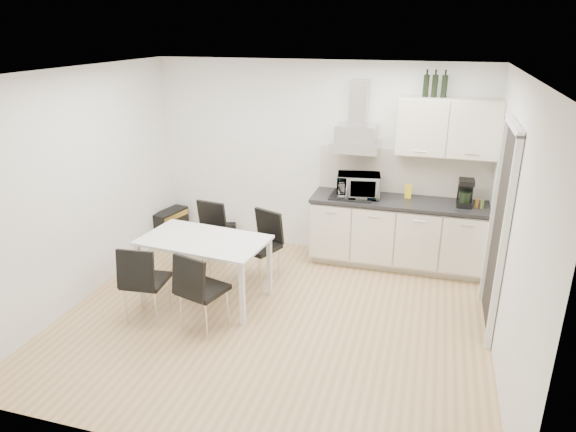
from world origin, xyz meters
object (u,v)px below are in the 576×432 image
kitchenette (402,206)px  chair_near_right (203,290)px  guitar_amp (171,225)px  floor_speaker (230,232)px  chair_far_left (204,238)px  chair_far_right (259,248)px  chair_near_left (146,281)px  dining_table (204,246)px

kitchenette → chair_near_right: bearing=-130.7°
guitar_amp → floor_speaker: bearing=29.7°
chair_far_left → chair_far_right: size_ratio=1.00×
kitchenette → guitar_amp: kitchenette is taller
chair_near_left → floor_speaker: (0.03, 2.27, -0.31)m
dining_table → chair_near_left: (-0.42, -0.57, -0.23)m
chair_far_right → floor_speaker: chair_far_right is taller
guitar_amp → chair_far_left: bearing=-26.9°
kitchenette → chair_far_right: (-1.62, -0.94, -0.39)m
kitchenette → chair_near_left: 3.29m
kitchenette → chair_near_right: size_ratio=2.86×
chair_near_right → chair_far_right: bearing=96.3°
kitchenette → dining_table: bearing=-143.5°
chair_near_right → guitar_amp: chair_near_right is taller
chair_far_right → chair_near_right: (-0.20, -1.18, 0.00)m
dining_table → guitar_amp: (-1.23, 1.45, -0.44)m
guitar_amp → chair_near_right: bearing=-40.8°
chair_far_right → guitar_amp: bearing=-5.1°
chair_near_left → floor_speaker: chair_near_left is taller
chair_far_left → chair_near_right: (0.58, -1.27, 0.00)m
chair_near_left → floor_speaker: 2.29m
dining_table → kitchenette: bearing=42.6°
chair_near_right → floor_speaker: 2.39m
kitchenette → chair_near_left: size_ratio=2.86×
kitchenette → chair_far_left: (-2.40, -0.84, -0.39)m
chair_far_left → guitar_amp: (-0.91, 0.76, -0.21)m
kitchenette → chair_far_right: kitchenette is taller
chair_far_right → floor_speaker: 1.43m
kitchenette → floor_speaker: kitchenette is taller
chair_far_right → dining_table: bearing=74.7°
chair_far_right → chair_near_left: (-0.87, -1.16, 0.00)m
dining_table → chair_near_right: size_ratio=1.68×
chair_far_right → chair_near_left: 1.46m
kitchenette → floor_speaker: bearing=176.2°
chair_far_left → guitar_amp: bearing=-31.5°
chair_far_right → chair_near_right: size_ratio=1.00×
chair_far_left → chair_near_right: 1.40m
chair_far_right → guitar_amp: chair_far_right is taller
chair_far_left → chair_far_right: same height
chair_near_right → floor_speaker: bearing=121.7°
dining_table → guitar_amp: bearing=136.4°
dining_table → floor_speaker: size_ratio=5.76×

